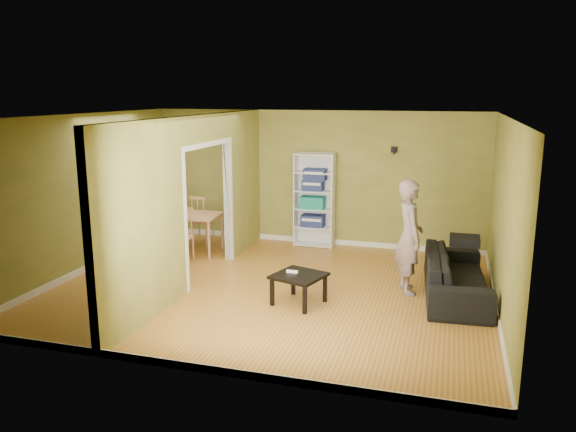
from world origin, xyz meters
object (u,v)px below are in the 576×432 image
(coffee_table, at_px, (299,279))
(chair_left, at_px, (154,223))
(bookshelf, at_px, (315,200))
(person, at_px, (410,227))
(dining_table, at_px, (188,218))
(chair_far, at_px, (202,219))
(sofa, at_px, (457,269))
(chair_near, at_px, (181,235))

(coffee_table, xyz_separation_m, chair_left, (-3.37, 1.94, 0.14))
(coffee_table, bearing_deg, bookshelf, 99.62)
(person, xyz_separation_m, bookshelf, (-1.96, 2.18, -0.09))
(dining_table, bearing_deg, chair_far, 90.79)
(sofa, bearing_deg, coffee_table, 109.93)
(coffee_table, xyz_separation_m, dining_table, (-2.66, 1.96, 0.28))
(person, bearing_deg, sofa, -108.26)
(sofa, xyz_separation_m, dining_table, (-4.80, 1.02, 0.23))
(person, height_order, dining_table, person)
(sofa, height_order, chair_left, chair_left)
(coffee_table, relative_size, chair_near, 0.69)
(sofa, bearing_deg, chair_near, 80.18)
(sofa, bearing_deg, chair_far, 67.24)
(person, bearing_deg, chair_near, 63.89)
(sofa, height_order, bookshelf, bookshelf)
(sofa, height_order, chair_far, chair_far)
(person, distance_m, dining_table, 4.24)
(sofa, distance_m, dining_table, 4.91)
(chair_left, xyz_separation_m, chair_near, (0.82, -0.51, -0.04))
(bookshelf, relative_size, chair_far, 1.85)
(coffee_table, relative_size, dining_table, 0.56)
(person, height_order, coffee_table, person)
(chair_near, relative_size, chair_far, 0.97)
(person, bearing_deg, chair_far, 49.07)
(chair_left, bearing_deg, bookshelf, 93.39)
(chair_left, height_order, chair_near, chair_left)
(person, distance_m, chair_far, 4.45)
(chair_far, bearing_deg, bookshelf, -164.36)
(coffee_table, height_order, chair_left, chair_left)
(dining_table, bearing_deg, chair_near, -78.15)
(bookshelf, distance_m, dining_table, 2.44)
(chair_near, bearing_deg, coffee_table, -20.40)
(coffee_table, xyz_separation_m, chair_near, (-2.55, 1.43, 0.10))
(bookshelf, xyz_separation_m, chair_left, (-2.85, -1.18, -0.39))
(chair_left, bearing_deg, person, 59.12)
(bookshelf, bearing_deg, dining_table, -151.63)
(person, relative_size, chair_near, 2.12)
(bookshelf, bearing_deg, sofa, -39.23)
(dining_table, distance_m, chair_far, 0.64)
(coffee_table, relative_size, chair_far, 0.67)
(dining_table, relative_size, chair_near, 1.24)
(person, relative_size, dining_table, 1.71)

